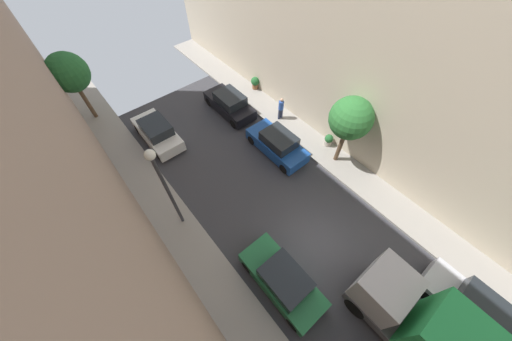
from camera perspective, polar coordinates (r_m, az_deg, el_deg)
ground at (r=14.35m, az=13.14°, el=-15.54°), size 32.00×32.00×0.00m
sidewalk_left at (r=13.16m, az=-3.47°, el=-28.93°), size 2.00×44.00×0.15m
sidewalk_right at (r=16.88m, az=24.53°, el=-4.18°), size 2.00×44.00×0.15m
parked_car_left_2 at (r=12.81m, az=5.84°, el=-22.64°), size 1.78×4.20×1.57m
parked_car_left_3 at (r=18.66m, az=-20.66°, el=7.77°), size 1.78×4.20×1.57m
parked_car_right_1 at (r=15.56m, az=39.95°, el=-22.32°), size 1.78×4.20×1.57m
parked_car_right_2 at (r=16.83m, az=4.65°, el=5.79°), size 1.78×4.20×1.57m
parked_car_right_3 at (r=19.73m, az=-5.75°, el=14.24°), size 1.78×4.20×1.57m
pedestrian at (r=18.82m, az=5.44°, el=13.42°), size 0.40×0.36×1.72m
street_tree_0 at (r=20.87m, az=-35.63°, el=16.86°), size 2.45×2.45×4.78m
street_tree_1 at (r=15.11m, az=19.89°, el=10.57°), size 2.36×2.36×4.60m
potted_plant_1 at (r=21.74m, az=-0.20°, el=18.61°), size 0.66×0.66×0.98m
potted_plant_3 at (r=17.82m, az=15.48°, el=6.43°), size 0.54×0.54×0.84m
lamp_post at (r=11.85m, az=-19.53°, el=-2.21°), size 0.44×0.44×5.69m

